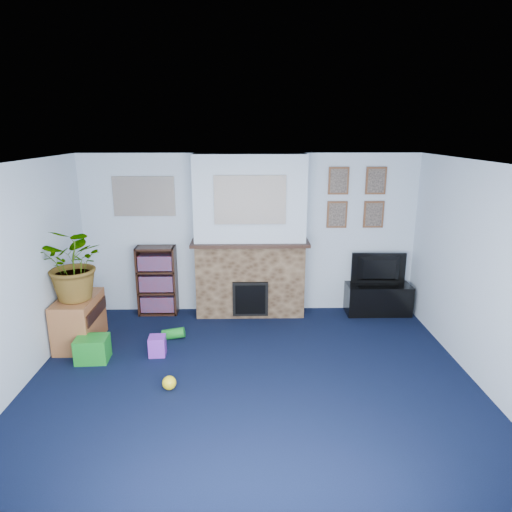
{
  "coord_description": "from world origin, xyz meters",
  "views": [
    {
      "loc": [
        -0.05,
        -4.46,
        2.72
      ],
      "look_at": [
        0.07,
        1.04,
        1.19
      ],
      "focal_mm": 32.0,
      "sensor_mm": 36.0,
      "label": 1
    }
  ],
  "objects_px": {
    "tv_stand": "(378,299)",
    "television": "(380,269)",
    "bookshelf": "(157,282)",
    "sideboard": "(79,318)"
  },
  "relations": [
    {
      "from": "tv_stand",
      "to": "television",
      "type": "xyz_separation_m",
      "value": [
        0.0,
        0.02,
        0.47
      ]
    },
    {
      "from": "tv_stand",
      "to": "television",
      "type": "relative_size",
      "value": 1.18
    },
    {
      "from": "bookshelf",
      "to": "sideboard",
      "type": "relative_size",
      "value": 1.28
    },
    {
      "from": "tv_stand",
      "to": "bookshelf",
      "type": "distance_m",
      "value": 3.37
    },
    {
      "from": "television",
      "to": "bookshelf",
      "type": "distance_m",
      "value": 3.36
    },
    {
      "from": "television",
      "to": "sideboard",
      "type": "relative_size",
      "value": 1.0
    },
    {
      "from": "sideboard",
      "to": "television",
      "type": "bearing_deg",
      "value": 12.87
    },
    {
      "from": "tv_stand",
      "to": "sideboard",
      "type": "xyz_separation_m",
      "value": [
        -4.19,
        -0.94,
        0.12
      ]
    },
    {
      "from": "television",
      "to": "bookshelf",
      "type": "relative_size",
      "value": 0.78
    },
    {
      "from": "television",
      "to": "sideboard",
      "type": "bearing_deg",
      "value": 14.56
    }
  ]
}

